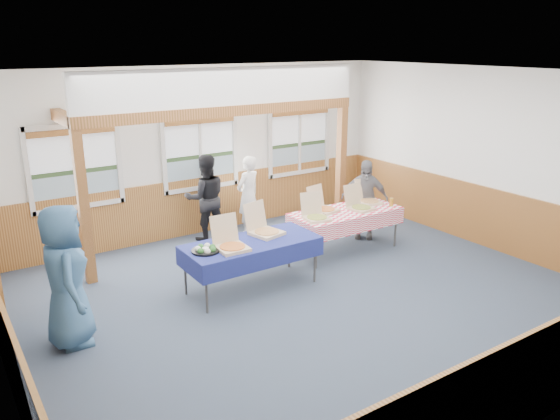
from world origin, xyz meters
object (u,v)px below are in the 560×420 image
at_px(man_blue, 66,277).
at_px(table_right, 346,213).
at_px(person_grey, 365,199).
at_px(table_left, 251,245).
at_px(woman_black, 206,198).
at_px(woman_white, 248,196).

bearing_deg(man_blue, table_right, -76.80).
bearing_deg(person_grey, man_blue, -125.93).
xyz_separation_m(table_left, table_right, (2.18, 0.41, -0.00)).
height_order(table_right, woman_black, woman_black).
height_order(man_blue, person_grey, man_blue).
relative_size(table_left, woman_black, 1.35).
relative_size(woman_white, woman_black, 0.94).
relative_size(woman_black, man_blue, 0.91).
distance_m(table_right, person_grey, 0.84).
relative_size(table_left, table_right, 1.02).
bearing_deg(person_grey, woman_black, -166.19).
height_order(woman_white, man_blue, man_blue).
bearing_deg(man_blue, woman_black, -44.56).
bearing_deg(table_left, man_blue, -159.39).
bearing_deg(woman_black, woman_white, -176.91).
bearing_deg(table_right, person_grey, 7.50).
distance_m(table_left, person_grey, 3.04).
distance_m(woman_black, man_blue, 3.91).
height_order(table_left, table_right, same).
bearing_deg(man_blue, table_left, -80.42).
bearing_deg(table_right, woman_black, 115.57).
xyz_separation_m(table_right, woman_black, (-1.79, 1.90, 0.11)).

